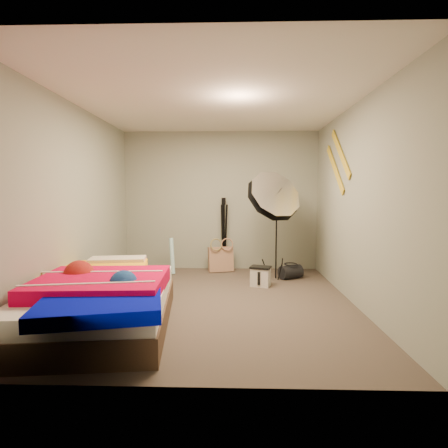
{
  "coord_description": "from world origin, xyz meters",
  "views": [
    {
      "loc": [
        0.24,
        -4.38,
        1.39
      ],
      "look_at": [
        0.1,
        0.6,
        0.95
      ],
      "focal_mm": 28.0,
      "sensor_mm": 36.0,
      "label": 1
    }
  ],
  "objects_px": {
    "camera_case": "(260,277)",
    "duffel_bag": "(291,272)",
    "bed": "(101,300)",
    "photo_umbrella": "(272,198)",
    "camera_tripod": "(224,229)",
    "wrapping_roll": "(172,256)",
    "tote_bag": "(221,259)"
  },
  "relations": [
    {
      "from": "camera_case",
      "to": "duffel_bag",
      "type": "bearing_deg",
      "value": 59.58
    },
    {
      "from": "duffel_bag",
      "to": "bed",
      "type": "height_order",
      "value": "bed"
    },
    {
      "from": "bed",
      "to": "photo_umbrella",
      "type": "xyz_separation_m",
      "value": [
        1.97,
        1.99,
        1.02
      ]
    },
    {
      "from": "duffel_bag",
      "to": "camera_tripod",
      "type": "distance_m",
      "value": 1.43
    },
    {
      "from": "camera_case",
      "to": "camera_tripod",
      "type": "height_order",
      "value": "camera_tripod"
    },
    {
      "from": "bed",
      "to": "wrapping_roll",
      "type": "bearing_deg",
      "value": 82.92
    },
    {
      "from": "camera_case",
      "to": "bed",
      "type": "relative_size",
      "value": 0.12
    },
    {
      "from": "bed",
      "to": "camera_tripod",
      "type": "distance_m",
      "value": 3.03
    },
    {
      "from": "camera_tripod",
      "to": "bed",
      "type": "bearing_deg",
      "value": -113.39
    },
    {
      "from": "wrapping_roll",
      "to": "photo_umbrella",
      "type": "relative_size",
      "value": 0.34
    },
    {
      "from": "tote_bag",
      "to": "duffel_bag",
      "type": "relative_size",
      "value": 1.22
    },
    {
      "from": "camera_case",
      "to": "bed",
      "type": "bearing_deg",
      "value": -119.33
    },
    {
      "from": "wrapping_roll",
      "to": "photo_umbrella",
      "type": "bearing_deg",
      "value": -15.18
    },
    {
      "from": "duffel_bag",
      "to": "tote_bag",
      "type": "bearing_deg",
      "value": 129.57
    },
    {
      "from": "camera_case",
      "to": "duffel_bag",
      "type": "relative_size",
      "value": 0.76
    },
    {
      "from": "bed",
      "to": "camera_tripod",
      "type": "relative_size",
      "value": 1.71
    },
    {
      "from": "camera_case",
      "to": "bed",
      "type": "height_order",
      "value": "bed"
    },
    {
      "from": "tote_bag",
      "to": "photo_umbrella",
      "type": "xyz_separation_m",
      "value": [
        0.83,
        -0.63,
        1.09
      ]
    },
    {
      "from": "wrapping_roll",
      "to": "camera_case",
      "type": "relative_size",
      "value": 2.25
    },
    {
      "from": "bed",
      "to": "duffel_bag",
      "type": "bearing_deg",
      "value": 42.81
    },
    {
      "from": "tote_bag",
      "to": "bed",
      "type": "relative_size",
      "value": 0.2
    },
    {
      "from": "photo_umbrella",
      "to": "camera_tripod",
      "type": "distance_m",
      "value": 1.23
    },
    {
      "from": "tote_bag",
      "to": "camera_tripod",
      "type": "bearing_deg",
      "value": 54.04
    },
    {
      "from": "wrapping_roll",
      "to": "camera_case",
      "type": "xyz_separation_m",
      "value": [
        1.47,
        -0.79,
        -0.17
      ]
    },
    {
      "from": "photo_umbrella",
      "to": "tote_bag",
      "type": "bearing_deg",
      "value": 142.62
    },
    {
      "from": "wrapping_roll",
      "to": "tote_bag",
      "type": "bearing_deg",
      "value": 12.16
    },
    {
      "from": "bed",
      "to": "photo_umbrella",
      "type": "distance_m",
      "value": 2.98
    },
    {
      "from": "bed",
      "to": "camera_tripod",
      "type": "xyz_separation_m",
      "value": [
        1.19,
        2.75,
        0.46
      ]
    },
    {
      "from": "bed",
      "to": "camera_tripod",
      "type": "bearing_deg",
      "value": 66.61
    },
    {
      "from": "camera_case",
      "to": "duffel_bag",
      "type": "xyz_separation_m",
      "value": [
        0.53,
        0.47,
        -0.03
      ]
    },
    {
      "from": "photo_umbrella",
      "to": "camera_tripod",
      "type": "relative_size",
      "value": 1.4
    },
    {
      "from": "camera_case",
      "to": "photo_umbrella",
      "type": "xyz_separation_m",
      "value": [
        0.2,
        0.34,
        1.18
      ]
    }
  ]
}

